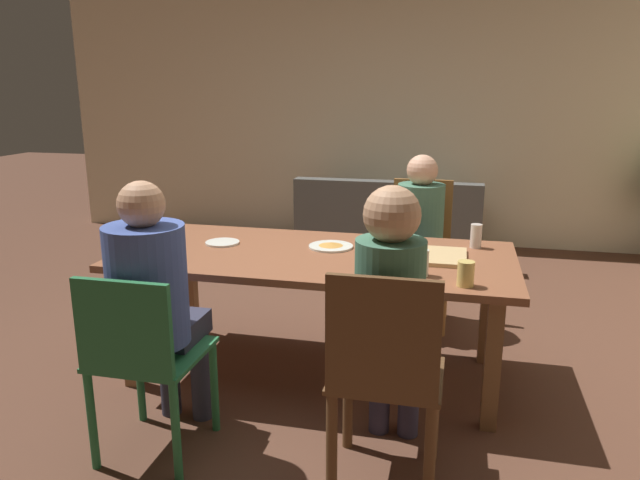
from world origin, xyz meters
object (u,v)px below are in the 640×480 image
Objects in this scene: plate_1 at (376,241)px; couch at (389,228)px; dining_table at (316,266)px; drinking_glass_0 at (466,274)px; pizza_box_0 at (433,256)px; person_0 at (419,228)px; drinking_glass_3 at (147,236)px; person_1 at (154,294)px; chair_1 at (141,355)px; plate_2 at (331,246)px; plate_0 at (222,243)px; chair_2 at (385,376)px; person_2 at (391,309)px; drinking_glass_1 at (422,263)px; drinking_glass_2 at (476,236)px; chair_0 at (420,248)px.

couch is (-0.18, 2.26, -0.45)m from plate_1.
dining_table is 2.60m from couch.
dining_table is 0.91m from drinking_glass_0.
pizza_box_0 is at bearing -36.38° from plate_1.
drinking_glass_3 is (-1.52, -0.89, 0.07)m from person_0.
person_1 is at bearing -125.33° from plate_1.
chair_1 is 1.30m from plate_2.
person_1 is at bearing -86.48° from plate_0.
person_2 is at bearing 90.00° from chair_2.
person_2 reaches higher than couch.
drinking_glass_1 is at bearing -8.10° from drinking_glass_3.
pizza_box_0 is at bearing 111.02° from drinking_glass_0.
pizza_box_0 is (0.13, -0.79, 0.03)m from person_0.
pizza_box_0 is 0.36m from drinking_glass_2.
chair_0 is at bearing -75.71° from couch.
person_1 is 0.93m from plate_0.
chair_2 reaches higher than drinking_glass_2.
pizza_box_0 is 1.77× the size of plate_0.
plate_2 is at bearing 59.39° from person_1.
drinking_glass_1 reaches higher than drinking_glass_3.
person_2 reaches higher than drinking_glass_0.
person_1 reaches higher than drinking_glass_3.
chair_0 is 4.98× the size of plate_0.
drinking_glass_2 is (1.40, 1.18, 0.06)m from person_1.
couch is (0.06, 2.43, -0.45)m from plate_2.
drinking_glass_3 reaches higher than pizza_box_0.
couch is (-0.40, 1.73, -0.42)m from person_0.
pizza_box_0 is 0.59m from plate_2.
chair_0 is 0.58× the size of couch.
person_1 reaches higher than drinking_glass_2.
drinking_glass_3 is at bearing 120.65° from person_1.
chair_0 is 1.29m from drinking_glass_1.
drinking_glass_2 is at bearing 85.37° from drinking_glass_0.
drinking_glass_3 is at bearing -168.86° from drinking_glass_2.
person_2 is 1.70m from drinking_glass_3.
person_0 is 1.80m from chair_2.
drinking_glass_0 is 1.13× the size of drinking_glass_3.
drinking_glass_2 is (0.36, -0.66, 0.27)m from chair_0.
person_0 is at bearing 90.00° from person_2.
chair_0 is at bearing 60.42° from person_1.
person_0 is 1.82m from couch.
drinking_glass_2 is 1.92m from drinking_glass_3.
drinking_glass_1 is (0.55, -0.41, 0.06)m from plate_2.
drinking_glass_3 is (-1.31, -0.36, 0.05)m from plate_1.
plate_1 is (0.83, 1.31, 0.22)m from chair_1.
plate_0 is (-1.10, -0.77, 0.03)m from person_0.
dining_table is at bearing -111.80° from plate_2.
pizza_box_0 is 0.47m from drinking_glass_0.
plate_2 reaches higher than plate_1.
drinking_glass_1 is (1.19, -0.35, 0.06)m from plate_0.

